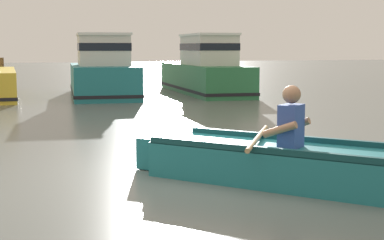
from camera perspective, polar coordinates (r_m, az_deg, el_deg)
The scene contains 4 objects.
ground_plane at distance 7.71m, azimuth 0.58°, elevation -5.22°, with size 120.00×120.00×0.00m, color slate.
rowboat_with_person at distance 7.31m, azimuth 7.86°, elevation -3.95°, with size 2.83×3.26×1.19m.
moored_boat_teal at distance 20.08m, azimuth -8.62°, elevation 4.53°, with size 2.84×5.76×2.10m.
moored_boat_green at distance 21.36m, azimuth 1.25°, elevation 4.76°, with size 2.51×6.99×2.12m.
Camera 1 is at (-2.73, -7.02, 1.63)m, focal length 55.20 mm.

